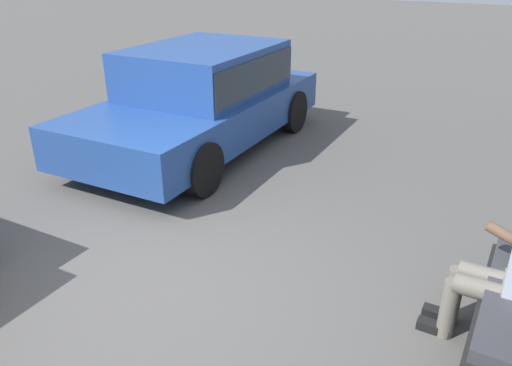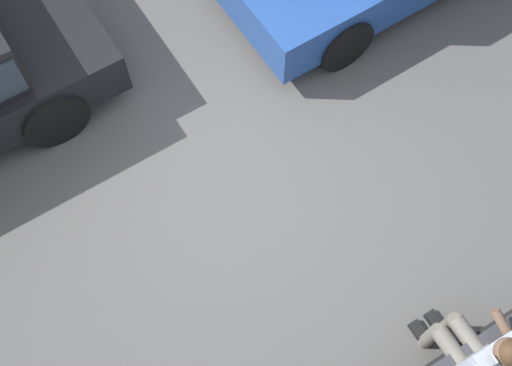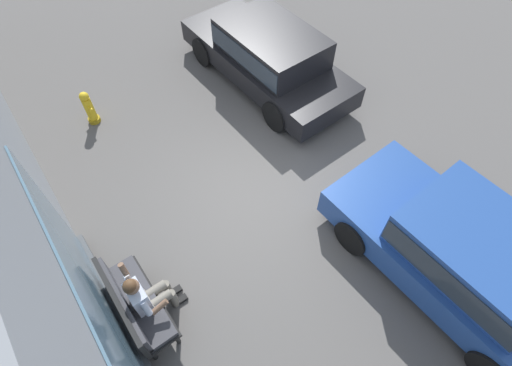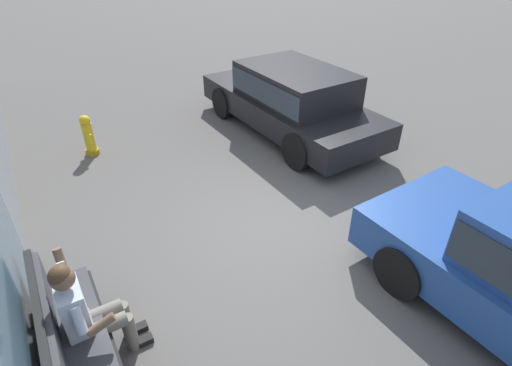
{
  "view_description": "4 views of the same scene",
  "coord_description": "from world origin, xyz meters",
  "px_view_note": "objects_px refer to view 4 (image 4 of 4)",
  "views": [
    {
      "loc": [
        2.51,
        2.6,
        2.62
      ],
      "look_at": [
        -0.79,
        0.69,
        0.87
      ],
      "focal_mm": 35.0,
      "sensor_mm": 36.0,
      "label": 1
    },
    {
      "loc": [
        1.17,
        2.6,
        5.89
      ],
      "look_at": [
        0.04,
        0.68,
        1.18
      ],
      "focal_mm": 45.0,
      "sensor_mm": 36.0,
      "label": 2
    },
    {
      "loc": [
        -3.46,
        2.6,
        6.35
      ],
      "look_at": [
        -0.21,
        0.23,
        0.79
      ],
      "focal_mm": 28.0,
      "sensor_mm": 36.0,
      "label": 3
    },
    {
      "loc": [
        -3.85,
        2.6,
        3.78
      ],
      "look_at": [
        -0.09,
        0.34,
        0.95
      ],
      "focal_mm": 28.0,
      "sensor_mm": 36.0,
      "label": 4
    }
  ],
  "objects_px": {
    "person_on_phone": "(87,311)",
    "fire_hydrant": "(89,136)",
    "bench": "(65,325)",
    "parked_car_mid": "(291,97)"
  },
  "relations": [
    {
      "from": "bench",
      "to": "person_on_phone",
      "type": "xyz_separation_m",
      "value": [
        -0.07,
        -0.22,
        0.13
      ]
    },
    {
      "from": "person_on_phone",
      "to": "bench",
      "type": "bearing_deg",
      "value": 73.33
    },
    {
      "from": "parked_car_mid",
      "to": "fire_hydrant",
      "type": "distance_m",
      "value": 4.09
    },
    {
      "from": "parked_car_mid",
      "to": "bench",
      "type": "bearing_deg",
      "value": 123.57
    },
    {
      "from": "parked_car_mid",
      "to": "fire_hydrant",
      "type": "relative_size",
      "value": 5.6
    },
    {
      "from": "bench",
      "to": "fire_hydrant",
      "type": "relative_size",
      "value": 1.91
    },
    {
      "from": "person_on_phone",
      "to": "fire_hydrant",
      "type": "height_order",
      "value": "person_on_phone"
    },
    {
      "from": "bench",
      "to": "fire_hydrant",
      "type": "distance_m",
      "value": 4.64
    },
    {
      "from": "person_on_phone",
      "to": "fire_hydrant",
      "type": "distance_m",
      "value": 4.66
    },
    {
      "from": "person_on_phone",
      "to": "fire_hydrant",
      "type": "xyz_separation_m",
      "value": [
        4.57,
        -0.89,
        -0.3
      ]
    }
  ]
}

